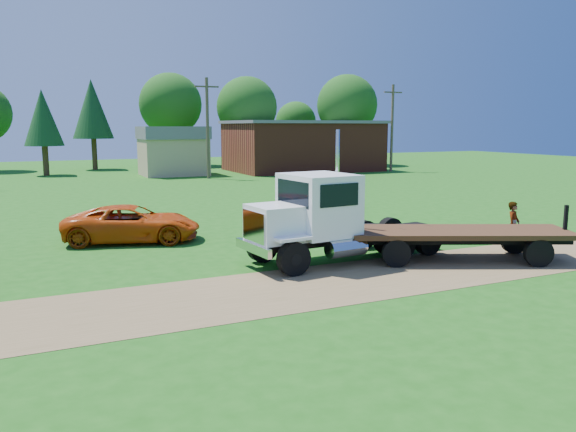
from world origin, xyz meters
name	(u,v)px	position (x,y,z in m)	size (l,w,h in m)	color
ground	(353,280)	(0.00, 0.00, 0.00)	(140.00, 140.00, 0.00)	#195412
dirt_track	(353,280)	(0.00, 0.00, 0.01)	(120.00, 4.20, 0.01)	brown
white_semi_tractor	(321,218)	(0.20, 2.48, 1.57)	(7.73, 3.20, 4.59)	black
orange_pickup	(132,224)	(-5.15, 8.87, 0.75)	(2.51, 5.43, 1.51)	#C64309
flatbed_trailer	(459,237)	(4.79, 0.74, 0.84)	(7.95, 5.28, 1.97)	#3B2712
spectator_a	(513,226)	(7.94, 1.26, 0.92)	(0.67, 0.44, 1.85)	#999999
spectator_b	(343,208)	(4.35, 8.05, 0.93)	(0.91, 0.71, 1.86)	#999999
brick_building	(302,146)	(18.00, 40.00, 2.66)	(15.40, 10.40, 5.30)	maroon
tan_shed	(173,150)	(4.00, 40.00, 2.42)	(6.20, 5.40, 4.70)	tan
utility_poles	(208,126)	(6.00, 35.00, 4.71)	(42.20, 0.28, 9.00)	#473628
tree_row	(151,109)	(3.98, 49.62, 6.58)	(56.43, 14.90, 11.02)	#372B16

